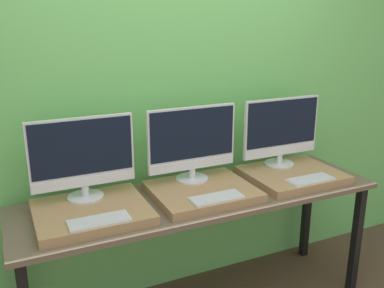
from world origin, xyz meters
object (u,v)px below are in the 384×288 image
keyboard_center (217,198)px  monitor_right (281,130)px  keyboard_right (310,179)px  monitor_left (83,156)px  monitor_center (192,142)px  keyboard_left (99,221)px

keyboard_center → monitor_right: monitor_right is taller
keyboard_center → keyboard_right: (0.65, 0.00, 0.00)m
keyboard_right → keyboard_center: bearing=180.0°
monitor_left → monitor_center: bearing=0.0°
monitor_right → keyboard_center: bearing=-153.8°
monitor_left → monitor_right: same height
keyboard_center → keyboard_right: 0.65m
keyboard_left → keyboard_center: size_ratio=1.00×
keyboard_left → keyboard_right: 1.30m
monitor_left → keyboard_center: 0.76m
monitor_center → keyboard_right: (0.65, -0.32, -0.23)m
keyboard_right → keyboard_left: bearing=180.0°
keyboard_left → keyboard_center: 0.65m
monitor_left → keyboard_right: (1.30, -0.32, -0.23)m
keyboard_left → keyboard_right: (1.30, 0.00, 0.00)m
monitor_center → monitor_right: size_ratio=1.00×
keyboard_right → monitor_right: bearing=90.0°
monitor_center → monitor_right: bearing=0.0°
monitor_center → keyboard_right: bearing=-26.2°
keyboard_left → monitor_center: size_ratio=0.53×
keyboard_left → monitor_right: 1.36m
keyboard_left → keyboard_center: bearing=0.0°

